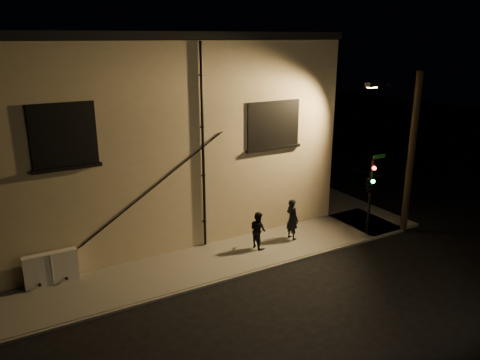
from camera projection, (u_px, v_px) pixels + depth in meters
ground at (279, 265)px, 18.36m from camera, size 90.00×90.00×0.00m
sidewalk at (249, 221)px, 22.57m from camera, size 21.00×16.00×0.12m
building at (128, 125)px, 23.10m from camera, size 16.20×12.23×8.80m
utility_cabinet at (51, 269)px, 16.59m from camera, size 1.83×0.31×1.21m
pedestrian_a at (292, 219)px, 20.26m from camera, size 0.51×0.71×1.82m
pedestrian_b at (258, 230)px, 19.44m from camera, size 0.68×0.82×1.57m
traffic_signal at (370, 183)px, 20.01m from camera, size 1.27×2.15×3.66m
streetlamp_pole at (409, 150)px, 20.52m from camera, size 2.03×1.39×7.25m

